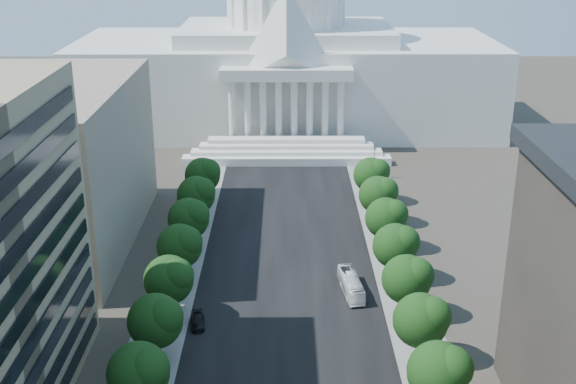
{
  "coord_description": "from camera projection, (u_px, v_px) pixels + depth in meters",
  "views": [
    {
      "loc": [
        -0.37,
        -25.34,
        56.86
      ],
      "look_at": [
        0.13,
        87.68,
        14.42
      ],
      "focal_mm": 45.0,
      "sensor_mm": 36.0,
      "label": 1
    }
  ],
  "objects": [
    {
      "name": "sidewalk_left",
      "position": [
        180.0,
        264.0,
        127.89
      ],
      "size": [
        8.0,
        260.0,
        0.02
      ],
      "primitive_type": "cube",
      "color": "gray",
      "rests_on": "ground"
    },
    {
      "name": "tree_r_g",
      "position": [
        397.0,
        245.0,
        119.97
      ],
      "size": [
        7.79,
        7.6,
        9.97
      ],
      "color": "#33261C",
      "rests_on": "ground"
    },
    {
      "name": "capitol",
      "position": [
        286.0,
        57.0,
        209.77
      ],
      "size": [
        120.0,
        56.0,
        73.0
      ],
      "color": "white",
      "rests_on": "ground"
    },
    {
      "name": "tree_r_e",
      "position": [
        423.0,
        319.0,
        97.51
      ],
      "size": [
        7.79,
        7.6,
        9.97
      ],
      "color": "#33261C",
      "rests_on": "ground"
    },
    {
      "name": "tree_r_f",
      "position": [
        409.0,
        278.0,
        108.74
      ],
      "size": [
        7.79,
        7.6,
        9.97
      ],
      "color": "#33261C",
      "rests_on": "ground"
    },
    {
      "name": "tree_l_e",
      "position": [
        157.0,
        320.0,
        97.36
      ],
      "size": [
        7.79,
        7.6,
        9.97
      ],
      "color": "#33261C",
      "rests_on": "ground"
    },
    {
      "name": "tree_l_g",
      "position": [
        181.0,
        245.0,
        119.83
      ],
      "size": [
        7.79,
        7.6,
        9.97
      ],
      "color": "#33261C",
      "rests_on": "ground"
    },
    {
      "name": "tree_l_j",
      "position": [
        204.0,
        174.0,
        153.53
      ],
      "size": [
        7.79,
        7.6,
        9.97
      ],
      "color": "#33261C",
      "rests_on": "ground"
    },
    {
      "name": "office_block_left_far",
      "position": [
        25.0,
        166.0,
        131.86
      ],
      "size": [
        38.0,
        52.0,
        30.0
      ],
      "primitive_type": "cube",
      "color": "gray",
      "rests_on": "ground"
    },
    {
      "name": "tree_r_j",
      "position": [
        373.0,
        174.0,
        153.68
      ],
      "size": [
        7.79,
        7.6,
        9.97
      ],
      "color": "#33261C",
      "rests_on": "ground"
    },
    {
      "name": "tree_l_h",
      "position": [
        190.0,
        217.0,
        131.06
      ],
      "size": [
        7.79,
        7.6,
        9.97
      ],
      "color": "#33261C",
      "rests_on": "ground"
    },
    {
      "name": "tree_r_i",
      "position": [
        380.0,
        194.0,
        142.44
      ],
      "size": [
        7.79,
        7.6,
        9.97
      ],
      "color": "#33261C",
      "rests_on": "ground"
    },
    {
      "name": "tree_l_f",
      "position": [
        171.0,
        279.0,
        108.59
      ],
      "size": [
        7.79,
        7.6,
        9.97
      ],
      "color": "#33261C",
      "rests_on": "ground"
    },
    {
      "name": "streetlight_c",
      "position": [
        434.0,
        323.0,
        97.92
      ],
      "size": [
        2.61,
        0.44,
        9.0
      ],
      "color": "gray",
      "rests_on": "ground"
    },
    {
      "name": "sidewalk_right",
      "position": [
        394.0,
        263.0,
        128.04
      ],
      "size": [
        8.0,
        260.0,
        0.02
      ],
      "primitive_type": "cube",
      "color": "gray",
      "rests_on": "ground"
    },
    {
      "name": "tree_r_h",
      "position": [
        388.0,
        217.0,
        131.21
      ],
      "size": [
        7.79,
        7.6,
        9.97
      ],
      "color": "#33261C",
      "rests_on": "ground"
    },
    {
      "name": "tree_l_i",
      "position": [
        198.0,
        194.0,
        142.3
      ],
      "size": [
        7.79,
        7.6,
        9.97
      ],
      "color": "#33261C",
      "rests_on": "ground"
    },
    {
      "name": "streetlight_d",
      "position": [
        405.0,
        245.0,
        121.32
      ],
      "size": [
        2.61,
        0.44,
        9.0
      ],
      "color": "gray",
      "rests_on": "ground"
    },
    {
      "name": "road_asphalt",
      "position": [
        287.0,
        263.0,
        127.97
      ],
      "size": [
        30.0,
        260.0,
        0.01
      ],
      "primitive_type": "cube",
      "color": "black",
      "rests_on": "ground"
    },
    {
      "name": "city_bus",
      "position": [
        351.0,
        285.0,
        117.31
      ],
      "size": [
        3.78,
        10.94,
        2.98
      ],
      "primitive_type": "imported",
      "rotation": [
        0.0,
        0.0,
        0.12
      ],
      "color": "white",
      "rests_on": "ground"
    },
    {
      "name": "car_dark_b",
      "position": [
        198.0,
        321.0,
        107.99
      ],
      "size": [
        2.63,
        5.14,
        1.43
      ],
      "primitive_type": "imported",
      "rotation": [
        0.0,
        0.0,
        0.13
      ],
      "color": "black",
      "rests_on": "ground"
    },
    {
      "name": "tree_l_d",
      "position": [
        141.0,
        372.0,
        86.13
      ],
      "size": [
        7.79,
        7.6,
        9.97
      ],
      "color": "#33261C",
      "rests_on": "ground"
    },
    {
      "name": "streetlight_f",
      "position": [
        372.0,
        155.0,
        168.13
      ],
      "size": [
        2.61,
        0.44,
        9.0
      ],
      "color": "gray",
      "rests_on": "ground"
    },
    {
      "name": "streetlight_e",
      "position": [
        386.0,
        193.0,
        144.72
      ],
      "size": [
        2.61,
        0.44,
        9.0
      ],
      "color": "gray",
      "rests_on": "ground"
    },
    {
      "name": "tree_r_d",
      "position": [
        441.0,
        371.0,
        86.27
      ],
      "size": [
        7.79,
        7.6,
        9.97
      ],
      "color": "#33261C",
      "rests_on": "ground"
    }
  ]
}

